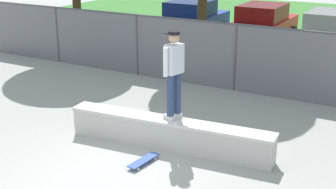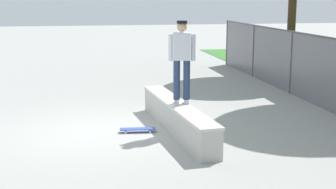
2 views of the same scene
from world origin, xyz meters
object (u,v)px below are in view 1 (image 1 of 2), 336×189
(concrete_ledge, at_px, (169,134))
(skateboarder, at_px, (174,71))
(skateboard, at_px, (143,160))
(car_blue, at_px, (191,20))
(car_red, at_px, (262,24))
(car_white, at_px, (331,33))

(concrete_ledge, distance_m, skateboarder, 1.36)
(skateboard, height_order, car_blue, car_blue)
(car_red, relative_size, car_white, 1.00)
(concrete_ledge, relative_size, car_white, 1.07)
(car_red, bearing_deg, skateboard, -82.25)
(concrete_ledge, xyz_separation_m, car_blue, (-4.66, 10.21, 0.51))
(skateboarder, bearing_deg, car_blue, 115.05)
(skateboarder, relative_size, car_blue, 0.44)
(skateboard, height_order, car_red, car_red)
(concrete_ledge, bearing_deg, car_blue, 114.53)
(car_blue, bearing_deg, skateboard, -67.52)
(concrete_ledge, relative_size, skateboard, 5.54)
(car_blue, bearing_deg, car_white, -0.97)
(skateboarder, distance_m, car_blue, 11.21)
(car_red, height_order, car_white, same)
(concrete_ledge, height_order, car_blue, car_blue)
(concrete_ledge, bearing_deg, car_white, 83.44)
(skateboard, bearing_deg, concrete_ledge, 85.84)
(car_blue, relative_size, car_white, 1.00)
(car_white, bearing_deg, skateboarder, -96.21)
(car_white, bearing_deg, skateboard, -96.37)
(concrete_ledge, xyz_separation_m, car_white, (1.16, 10.11, 0.51))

